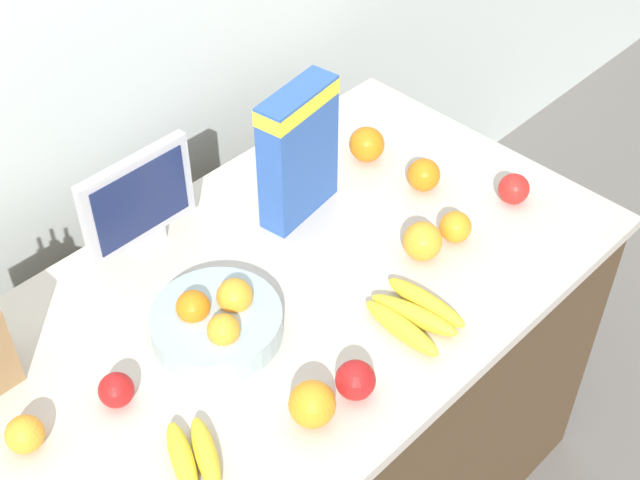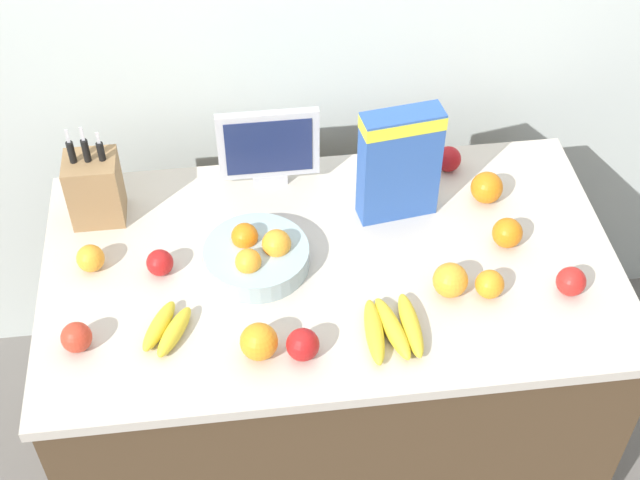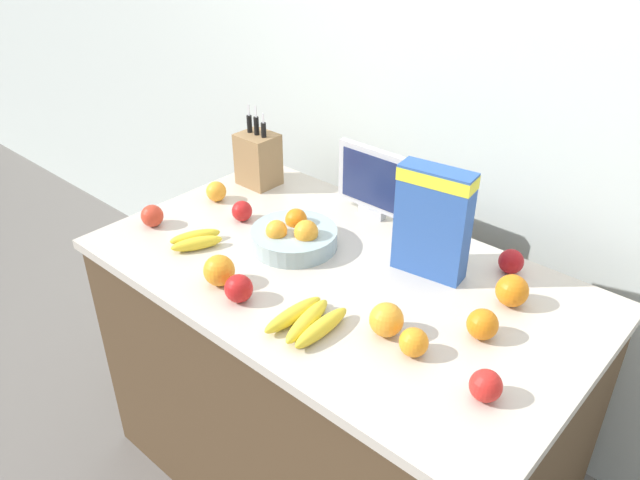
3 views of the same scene
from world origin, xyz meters
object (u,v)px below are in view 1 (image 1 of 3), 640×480
(banana_bunch_right, at_px, (194,455))
(orange_mid_right, at_px, (424,175))
(cereal_box, at_px, (298,148))
(orange_front_left, at_px, (367,144))
(banana_bunch_left, at_px, (414,315))
(apple_leftmost, at_px, (306,136))
(apple_front, at_px, (514,189))
(orange_mid_left, at_px, (312,404))
(orange_front_center, at_px, (422,241))
(orange_back_center, at_px, (455,227))
(fruit_bowl, at_px, (217,321))
(small_monitor, at_px, (138,201))
(apple_rightmost, at_px, (116,390))
(orange_near_bowl, at_px, (25,434))
(apple_middle, at_px, (355,380))

(banana_bunch_right, relative_size, orange_mid_right, 2.30)
(cereal_box, xyz_separation_m, orange_front_left, (0.25, 0.02, -0.13))
(banana_bunch_left, distance_m, apple_leftmost, 0.62)
(apple_leftmost, relative_size, apple_front, 0.99)
(orange_mid_left, xyz_separation_m, orange_front_center, (0.47, 0.13, -0.00))
(cereal_box, distance_m, orange_back_center, 0.38)
(banana_bunch_right, height_order, orange_mid_left, orange_mid_left)
(cereal_box, bearing_deg, orange_mid_left, -140.61)
(fruit_bowl, distance_m, orange_mid_left, 0.28)
(banana_bunch_left, bearing_deg, fruit_bowl, 138.54)
(apple_front, relative_size, orange_front_left, 0.84)
(small_monitor, bearing_deg, orange_mid_right, -28.32)
(banana_bunch_left, bearing_deg, cereal_box, 78.40)
(banana_bunch_right, relative_size, apple_rightmost, 2.67)
(fruit_bowl, distance_m, orange_back_center, 0.57)
(orange_front_center, distance_m, orange_near_bowl, 0.88)
(small_monitor, xyz_separation_m, fruit_bowl, (-0.06, -0.31, -0.09))
(orange_mid_left, bearing_deg, cereal_box, 47.61)
(banana_bunch_right, distance_m, apple_leftmost, 0.92)
(banana_bunch_left, relative_size, orange_front_center, 2.37)
(orange_back_center, bearing_deg, banana_bunch_left, -159.61)
(apple_leftmost, distance_m, apple_front, 0.52)
(apple_front, xyz_separation_m, apple_middle, (-0.66, -0.11, 0.00))
(banana_bunch_right, relative_size, orange_front_left, 2.08)
(orange_front_left, xyz_separation_m, orange_front_center, (-0.17, -0.31, -0.00))
(banana_bunch_left, distance_m, apple_middle, 0.22)
(orange_front_center, bearing_deg, apple_leftmost, 77.59)
(cereal_box, bearing_deg, banana_bunch_right, -158.17)
(small_monitor, xyz_separation_m, cereal_box, (0.32, -0.16, 0.05))
(orange_mid_right, bearing_deg, apple_middle, -152.13)
(apple_front, bearing_deg, orange_front_left, 108.60)
(cereal_box, bearing_deg, apple_rightmost, -174.80)
(banana_bunch_left, distance_m, apple_front, 0.45)
(apple_rightmost, height_order, apple_middle, apple_middle)
(small_monitor, bearing_deg, fruit_bowl, -100.57)
(apple_middle, distance_m, orange_front_left, 0.71)
(small_monitor, relative_size, apple_rightmost, 4.05)
(cereal_box, distance_m, apple_front, 0.51)
(fruit_bowl, xyz_separation_m, orange_mid_left, (-0.02, -0.28, 0.01))
(fruit_bowl, xyz_separation_m, apple_front, (0.74, -0.18, 0.00))
(apple_leftmost, xyz_separation_m, orange_near_bowl, (-0.96, -0.26, -0.00))
(small_monitor, xyz_separation_m, apple_front, (0.68, -0.49, -0.09))
(apple_middle, bearing_deg, orange_mid_right, 27.87)
(banana_bunch_right, bearing_deg, apple_leftmost, 32.84)
(cereal_box, relative_size, apple_middle, 4.19)
(orange_near_bowl, bearing_deg, orange_front_left, 7.04)
(fruit_bowl, bearing_deg, orange_near_bowl, 174.40)
(banana_bunch_left, xyz_separation_m, apple_middle, (-0.21, -0.04, 0.02))
(banana_bunch_left, bearing_deg, orange_front_center, 34.96)
(small_monitor, distance_m, orange_mid_left, 0.60)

